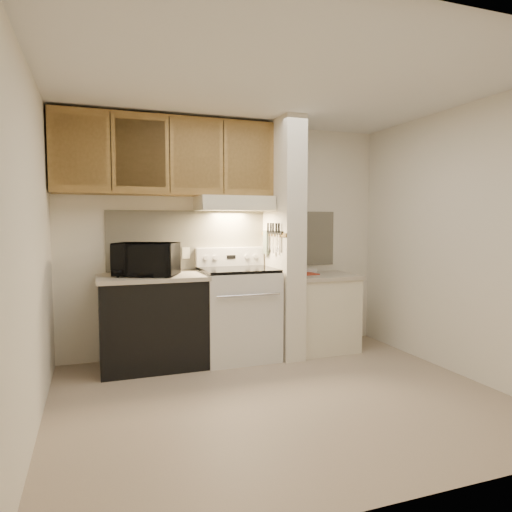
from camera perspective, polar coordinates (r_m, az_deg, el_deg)
name	(u,v)px	position (r m, az deg, el deg)	size (l,w,h in m)	color
floor	(280,397)	(3.91, 3.08, -17.21)	(3.60, 3.60, 0.00)	tan
ceiling	(282,84)	(3.79, 3.24, 20.65)	(3.60, 3.60, 0.00)	white
wall_back	(228,238)	(5.06, -3.46, 2.23)	(3.60, 0.02, 2.50)	white
wall_left	(31,249)	(3.38, -26.26, 0.74)	(0.02, 3.00, 2.50)	white
wall_right	(459,241)	(4.65, 24.09, 1.67)	(0.02, 3.00, 2.50)	white
backsplash	(229,240)	(5.04, -3.43, 2.05)	(2.60, 0.02, 0.63)	beige
range_body	(238,315)	(4.82, -2.26, -7.34)	(0.76, 0.65, 0.92)	silver
oven_window	(248,317)	(4.52, -1.05, -7.61)	(0.50, 0.01, 0.30)	black
oven_handle	(249,295)	(4.44, -0.90, -4.93)	(0.02, 0.02, 0.65)	silver
cooktop	(238,270)	(4.75, -2.28, -1.72)	(0.74, 0.64, 0.03)	black
range_backguard	(230,257)	(5.01, -3.26, -0.08)	(0.76, 0.08, 0.20)	silver
range_display	(231,257)	(4.97, -3.13, -0.12)	(0.10, 0.01, 0.04)	black
range_knob_left_outer	(206,258)	(4.89, -6.26, -0.21)	(0.05, 0.05, 0.02)	silver
range_knob_left_inner	(215,257)	(4.92, -5.13, -0.18)	(0.05, 0.05, 0.02)	silver
range_knob_right_inner	(247,257)	(5.02, -1.15, -0.07)	(0.05, 0.05, 0.02)	silver
range_knob_right_outer	(255,256)	(5.05, -0.07, -0.04)	(0.05, 0.05, 0.02)	silver
dishwasher_front	(153,323)	(4.66, -12.80, -8.18)	(1.00, 0.63, 0.87)	black
left_countertop	(152,277)	(4.58, -12.89, -2.61)	(1.04, 0.67, 0.04)	#BFB29B
spoon_rest	(157,277)	(4.38, -12.24, -2.54)	(0.23, 0.07, 0.02)	black
teal_jar	(139,268)	(4.78, -14.38, -1.46)	(0.10, 0.10, 0.11)	#1F6A68
outlet	(186,253)	(4.93, -8.74, 0.38)	(0.08, 0.01, 0.12)	beige
microwave	(146,259)	(4.54, -13.53, -0.40)	(0.58, 0.39, 0.32)	black
partition_pillar	(283,239)	(4.90, 3.43, 2.16)	(0.22, 0.70, 2.50)	silver
pillar_trim	(273,234)	(4.85, 2.17, 2.73)	(0.01, 0.70, 0.04)	olive
knife_strip	(275,232)	(4.80, 2.33, 2.96)	(0.02, 0.42, 0.04)	black
knife_blade_a	(279,243)	(4.67, 2.86, 1.68)	(0.01, 0.04, 0.16)	silver
knife_handle_a	(279,228)	(4.66, 2.87, 3.53)	(0.02, 0.02, 0.10)	black
knife_blade_b	(277,243)	(4.72, 2.61, 1.59)	(0.01, 0.04, 0.18)	silver
knife_handle_b	(276,228)	(4.72, 2.56, 3.54)	(0.02, 0.02, 0.10)	black
knife_blade_c	(274,244)	(4.80, 2.21, 1.52)	(0.01, 0.04, 0.20)	silver
knife_handle_c	(273,228)	(4.81, 2.15, 3.55)	(0.02, 0.02, 0.10)	black
knife_blade_d	(271,242)	(4.88, 1.84, 1.80)	(0.01, 0.04, 0.16)	silver
knife_handle_d	(271,228)	(4.87, 1.87, 3.56)	(0.02, 0.02, 0.10)	black
knife_blade_e	(268,242)	(4.94, 1.54, 1.72)	(0.01, 0.04, 0.18)	silver
knife_handle_e	(268,228)	(4.94, 1.51, 3.58)	(0.02, 0.02, 0.10)	black
oven_mitt	(266,242)	(5.01, 1.27, 1.73)	(0.03, 0.11, 0.26)	slate
right_cab_base	(321,314)	(5.20, 8.10, -7.15)	(0.70, 0.60, 0.81)	beige
right_countertop	(321,276)	(5.13, 8.15, -2.49)	(0.74, 0.64, 0.04)	#BFB29B
red_folder	(303,273)	(5.13, 5.85, -2.17)	(0.25, 0.34, 0.01)	#B33C25
white_box	(310,271)	(5.26, 6.75, -1.86)	(0.16, 0.10, 0.04)	white
range_hood	(234,203)	(4.84, -2.75, 6.57)	(0.78, 0.44, 0.15)	beige
hood_lip	(240,207)	(4.64, -1.99, 6.12)	(0.78, 0.04, 0.06)	beige
upper_cabinets	(167,157)	(4.78, -11.06, 12.07)	(2.18, 0.33, 0.77)	olive
cab_door_a	(80,150)	(4.56, -21.19, 12.23)	(0.46, 0.01, 0.63)	olive
cab_gap_a	(111,152)	(4.56, -17.69, 12.32)	(0.01, 0.01, 0.73)	black
cab_door_b	(141,153)	(4.58, -14.20, 12.35)	(0.46, 0.01, 0.63)	olive
cab_gap_b	(170,155)	(4.62, -10.75, 12.35)	(0.01, 0.01, 0.73)	black
cab_door_c	(197,156)	(4.67, -7.37, 12.30)	(0.46, 0.01, 0.63)	olive
cab_gap_c	(224,157)	(4.73, -4.07, 12.21)	(0.01, 0.01, 0.73)	black
cab_door_d	(249,159)	(4.81, -0.88, 12.09)	(0.46, 0.01, 0.63)	olive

